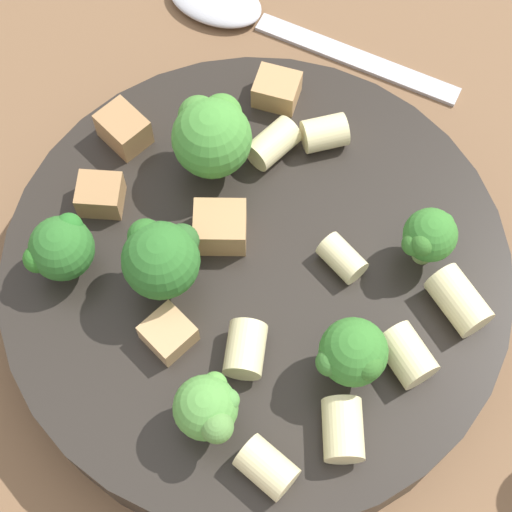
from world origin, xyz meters
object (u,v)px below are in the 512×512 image
broccoli_floret_1 (61,248)px  rigatoni_6 (342,258)px  broccoli_floret_5 (212,133)px  chicken_chunk_0 (124,129)px  broccoli_floret_0 (353,354)px  broccoli_floret_4 (160,254)px  broccoli_floret_2 (429,237)px  chicken_chunk_1 (100,195)px  rigatoni_7 (273,143)px  chicken_chunk_4 (168,333)px  broccoli_floret_3 (208,409)px  rigatoni_2 (343,430)px  rigatoni_3 (459,300)px  rigatoni_5 (407,355)px  pasta_bowl (256,279)px  rigatoni_1 (267,467)px  spoon (251,15)px  chicken_chunk_2 (277,90)px  rigatoni_0 (325,133)px  rigatoni_4 (245,349)px  chicken_chunk_3 (220,227)px

broccoli_floret_1 → rigatoni_6: size_ratio=1.60×
broccoli_floret_5 → chicken_chunk_0: bearing=-121.2°
broccoli_floret_0 → broccoli_floret_4: broccoli_floret_4 is taller
broccoli_floret_2 → chicken_chunk_1: 0.15m
rigatoni_7 → broccoli_floret_4: bearing=-49.9°
broccoli_floret_1 → chicken_chunk_4: 0.06m
broccoli_floret_0 → rigatoni_6: broccoli_floret_0 is taller
chicken_chunk_4 → broccoli_floret_3: bearing=13.1°
broccoli_floret_0 → rigatoni_7: size_ratio=1.58×
broccoli_floret_3 → chicken_chunk_0: 0.15m
rigatoni_2 → broccoli_floret_2: bearing=140.3°
rigatoni_3 → rigatoni_7: 0.11m
rigatoni_5 → rigatoni_7: size_ratio=0.98×
broccoli_floret_1 → rigatoni_5: size_ratio=1.41×
pasta_bowl → rigatoni_3: bearing=63.0°
rigatoni_1 → spoon: size_ratio=0.15×
rigatoni_6 → broccoli_floret_2: bearing=82.1°
rigatoni_7 → broccoli_floret_2: bearing=36.4°
pasta_bowl → chicken_chunk_1: bearing=-128.1°
broccoli_floret_0 → chicken_chunk_1: bearing=-140.3°
chicken_chunk_2 → chicken_chunk_4: bearing=-34.6°
chicken_chunk_0 → chicken_chunk_1: 0.04m
rigatoni_1 → chicken_chunk_4: size_ratio=1.19×
broccoli_floret_3 → rigatoni_6: bearing=127.5°
rigatoni_0 → rigatoni_5: 0.12m
rigatoni_1 → rigatoni_7: same height
rigatoni_4 → chicken_chunk_3: (-0.06, 0.00, 0.00)m
broccoli_floret_0 → rigatoni_0: (-0.11, 0.02, -0.02)m
rigatoni_0 → rigatoni_7: same height
broccoli_floret_0 → rigatoni_2: 0.03m
rigatoni_7 → spoon: (-0.11, 0.02, -0.04)m
broccoli_floret_1 → rigatoni_7: (-0.04, 0.11, -0.01)m
rigatoni_1 → rigatoni_7: (-0.15, 0.04, -0.00)m
rigatoni_6 → chicken_chunk_2: 0.10m
rigatoni_2 → rigatoni_0: bearing=167.2°
rigatoni_7 → chicken_chunk_0: size_ratio=1.08×
chicken_chunk_3 → spoon: 0.17m
rigatoni_4 → chicken_chunk_1: (-0.09, -0.05, -0.00)m
pasta_bowl → broccoli_floret_2: 0.08m
rigatoni_7 → spoon: bearing=171.6°
rigatoni_0 → rigatoni_2: bearing=-12.8°
pasta_bowl → rigatoni_0: rigatoni_0 is taller
rigatoni_4 → spoon: rigatoni_4 is taller
broccoli_floret_0 → chicken_chunk_1: broccoli_floret_0 is taller
chicken_chunk_3 → rigatoni_5: bearing=39.1°
broccoli_floret_1 → broccoli_floret_2: (0.03, 0.16, 0.00)m
broccoli_floret_4 → chicken_chunk_0: broccoli_floret_4 is taller
broccoli_floret_0 → rigatoni_0: 0.12m
pasta_bowl → broccoli_floret_3: size_ratio=6.87×
rigatoni_6 → chicken_chunk_3: (-0.03, -0.05, 0.00)m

